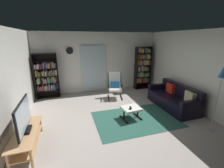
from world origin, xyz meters
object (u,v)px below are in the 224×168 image
(bookshelf_near_tv, at_px, (47,76))
(bookshelf_near_sofa, at_px, (142,67))
(tv_stand, at_px, (27,137))
(wall_clock, at_px, (70,51))
(lounge_armchair, at_px, (115,85))
(cell_phone, at_px, (130,109))
(television, at_px, (23,117))
(floor_lamp_by_sofa, at_px, (221,80))
(tv_remote, at_px, (130,107))
(leather_sofa, at_px, (174,99))
(ottoman, at_px, (131,109))

(bookshelf_near_tv, distance_m, bookshelf_near_sofa, 4.22)
(tv_stand, height_order, wall_clock, wall_clock)
(lounge_armchair, distance_m, wall_clock, 2.31)
(tv_stand, height_order, cell_phone, tv_stand)
(television, relative_size, floor_lamp_by_sofa, 0.60)
(bookshelf_near_tv, relative_size, tv_remote, 12.42)
(leather_sofa, height_order, lounge_armchair, lounge_armchair)
(bookshelf_near_tv, xyz_separation_m, ottoman, (2.51, -2.63, -0.57))
(bookshelf_near_tv, distance_m, wall_clock, 1.38)
(television, height_order, leather_sofa, television)
(cell_phone, bearing_deg, tv_stand, -126.47)
(tv_stand, distance_m, ottoman, 2.74)
(leather_sofa, xyz_separation_m, lounge_armchair, (-1.66, 1.53, 0.24))
(bookshelf_near_tv, bearing_deg, tv_remote, -46.70)
(tv_stand, bearing_deg, leather_sofa, 10.76)
(tv_remote, bearing_deg, wall_clock, 137.84)
(bookshelf_near_sofa, height_order, lounge_armchair, bookshelf_near_sofa)
(bookshelf_near_sofa, distance_m, cell_phone, 3.25)
(lounge_armchair, xyz_separation_m, tv_remote, (-0.12, -1.84, -0.16))
(tv_remote, bearing_deg, television, -149.24)
(tv_remote, relative_size, wall_clock, 0.50)
(television, distance_m, cell_phone, 2.70)
(tv_stand, bearing_deg, bookshelf_near_sofa, 35.39)
(bookshelf_near_tv, relative_size, bookshelf_near_sofa, 0.91)
(television, bearing_deg, floor_lamp_by_sofa, -7.91)
(bookshelf_near_sofa, bearing_deg, leather_sofa, -88.80)
(tv_stand, distance_m, leather_sofa, 4.52)
(bookshelf_near_tv, bearing_deg, television, -93.13)
(lounge_armchair, height_order, cell_phone, lounge_armchair)
(lounge_armchair, height_order, wall_clock, wall_clock)
(bookshelf_near_tv, relative_size, cell_phone, 12.78)
(tv_remote, height_order, cell_phone, tv_remote)
(bookshelf_near_sofa, distance_m, ottoman, 3.17)
(wall_clock, bearing_deg, bookshelf_near_sofa, -3.71)
(bookshelf_near_tv, distance_m, leather_sofa, 4.89)
(tv_stand, distance_m, bookshelf_near_tv, 3.22)
(tv_stand, relative_size, bookshelf_near_sofa, 0.69)
(lounge_armchair, relative_size, floor_lamp_by_sofa, 0.60)
(tv_stand, xyz_separation_m, floor_lamp_by_sofa, (4.49, -0.63, 1.07))
(television, relative_size, cell_phone, 7.35)
(bookshelf_near_sofa, relative_size, cell_phone, 14.05)
(ottoman, bearing_deg, tv_stand, -168.64)
(floor_lamp_by_sofa, bearing_deg, lounge_armchair, 119.78)
(television, relative_size, bookshelf_near_tv, 0.58)
(bookshelf_near_sofa, bearing_deg, lounge_armchair, -155.13)
(cell_phone, bearing_deg, bookshelf_near_sofa, 100.02)
(bookshelf_near_tv, bearing_deg, tv_stand, -93.18)
(tv_stand, bearing_deg, floor_lamp_by_sofa, -7.98)
(leather_sofa, bearing_deg, lounge_armchair, 137.48)
(lounge_armchair, relative_size, tv_remote, 7.10)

